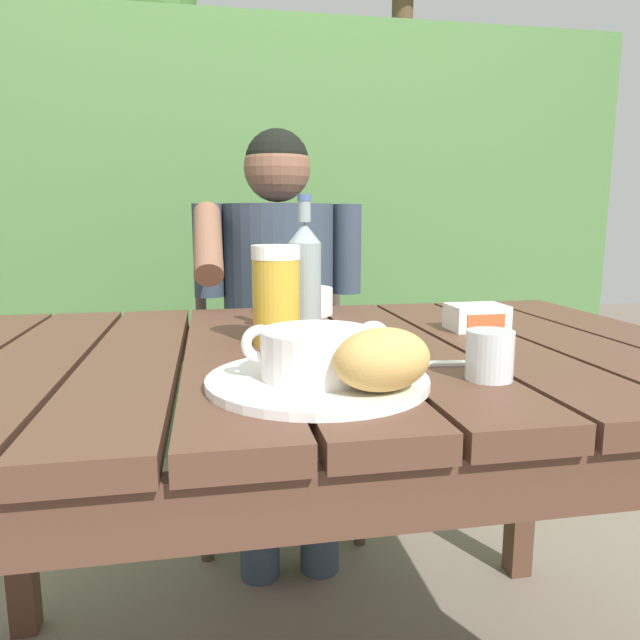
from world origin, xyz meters
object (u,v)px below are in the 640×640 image
object	(u,v)px
bread_roll	(382,359)
chair_near_diner	(274,372)
butter_tub	(477,317)
diner_bowl	(298,301)
beer_glass	(276,295)
person_eating	(280,310)
serving_plate	(317,380)
soup_bowl	(317,352)
beer_bottle	(305,278)
water_glass_small	(490,355)
table_knife	(410,363)

from	to	relation	value
bread_roll	chair_near_diner	bearing A→B (deg)	90.26
butter_tub	diner_bowl	world-z (taller)	diner_bowl
bread_roll	beer_glass	world-z (taller)	beer_glass
person_eating	bread_roll	xyz separation A→B (m)	(0.01, -1.00, 0.10)
diner_bowl	serving_plate	bearing A→B (deg)	-96.02
soup_bowl	beer_bottle	distance (m)	0.33
serving_plate	water_glass_small	distance (m)	0.24
serving_plate	diner_bowl	xyz separation A→B (m)	(0.06, 0.58, 0.02)
person_eating	bread_roll	world-z (taller)	person_eating
serving_plate	beer_glass	distance (m)	0.28
chair_near_diner	soup_bowl	distance (m)	1.17
butter_tub	table_knife	world-z (taller)	butter_tub
beer_bottle	table_knife	bearing A→B (deg)	-64.04
person_eating	beer_bottle	world-z (taller)	person_eating
beer_glass	butter_tub	distance (m)	0.41
person_eating	table_knife	bearing A→B (deg)	-83.47
soup_bowl	bread_roll	xyz separation A→B (m)	(0.07, -0.08, 0.01)
beer_glass	diner_bowl	xyz separation A→B (m)	(0.08, 0.31, -0.06)
soup_bowl	table_knife	world-z (taller)	soup_bowl
beer_glass	diner_bowl	distance (m)	0.33
water_glass_small	butter_tub	xyz separation A→B (m)	(0.14, 0.34, -0.01)
bread_roll	water_glass_small	world-z (taller)	bread_roll
chair_near_diner	butter_tub	distance (m)	0.91
soup_bowl	table_knife	size ratio (longest dim) A/B	1.20
bread_roll	beer_glass	size ratio (longest dim) A/B	0.89
beer_bottle	butter_tub	xyz separation A→B (m)	(0.35, 0.00, -0.09)
person_eating	serving_plate	world-z (taller)	person_eating
beer_bottle	diner_bowl	bearing A→B (deg)	84.24
soup_bowl	water_glass_small	world-z (taller)	soup_bowl
serving_plate	butter_tub	xyz separation A→B (m)	(0.38, 0.32, 0.02)
chair_near_diner	beer_bottle	xyz separation A→B (m)	(-0.03, -0.80, 0.39)
person_eating	water_glass_small	xyz separation A→B (m)	(0.18, -0.94, 0.08)
chair_near_diner	soup_bowl	world-z (taller)	chair_near_diner
beer_glass	diner_bowl	bearing A→B (deg)	74.67
water_glass_small	table_knife	size ratio (longest dim) A/B	0.41
soup_bowl	table_knife	xyz separation A→B (m)	(0.16, 0.07, -0.04)
serving_plate	diner_bowl	size ratio (longest dim) A/B	1.88
beer_bottle	table_knife	world-z (taller)	beer_bottle
water_glass_small	serving_plate	bearing A→B (deg)	175.91
soup_bowl	water_glass_small	distance (m)	0.24
soup_bowl	diner_bowl	size ratio (longest dim) A/B	1.27
person_eating	beer_bottle	bearing A→B (deg)	-92.18
butter_tub	soup_bowl	bearing A→B (deg)	-139.54
chair_near_diner	soup_bowl	size ratio (longest dim) A/B	5.03
chair_near_diner	person_eating	xyz separation A→B (m)	(-0.00, -0.20, 0.24)
person_eating	butter_tub	distance (m)	0.69
beer_bottle	soup_bowl	bearing A→B (deg)	-96.22
water_glass_small	diner_bowl	bearing A→B (deg)	106.61
butter_tub	diner_bowl	size ratio (longest dim) A/B	0.69
water_glass_small	beer_glass	bearing A→B (deg)	132.76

